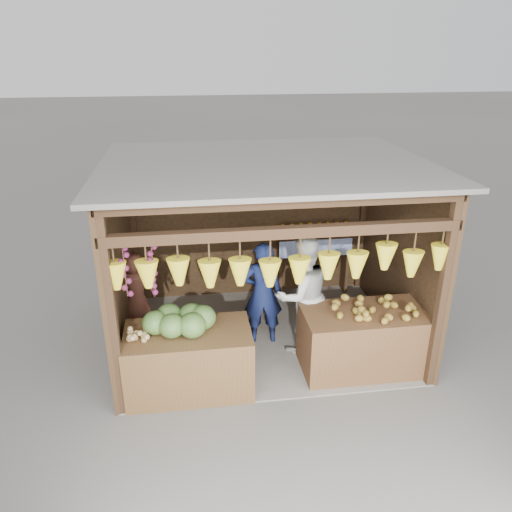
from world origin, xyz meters
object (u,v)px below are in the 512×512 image
(counter_right, at_px, (364,340))
(woman_standing, at_px, (302,295))
(counter_left, at_px, (189,360))
(vendor_seated, at_px, (136,288))
(man_standing, at_px, (262,294))

(counter_right, distance_m, woman_standing, 1.03)
(counter_left, relative_size, counter_right, 0.93)
(woman_standing, xyz_separation_m, vendor_seated, (-2.31, 0.60, -0.02))
(woman_standing, height_order, vendor_seated, woman_standing)
(counter_left, distance_m, vendor_seated, 1.55)
(counter_left, relative_size, woman_standing, 0.91)
(man_standing, bearing_deg, woman_standing, 156.45)
(vendor_seated, bearing_deg, man_standing, 175.36)
(man_standing, bearing_deg, counter_right, 149.16)
(woman_standing, bearing_deg, vendor_seated, -31.40)
(counter_left, distance_m, woman_standing, 1.81)
(counter_left, relative_size, vendor_seated, 1.48)
(man_standing, distance_m, vendor_seated, 1.82)
(counter_right, height_order, vendor_seated, vendor_seated)
(woman_standing, bearing_deg, counter_right, 124.36)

